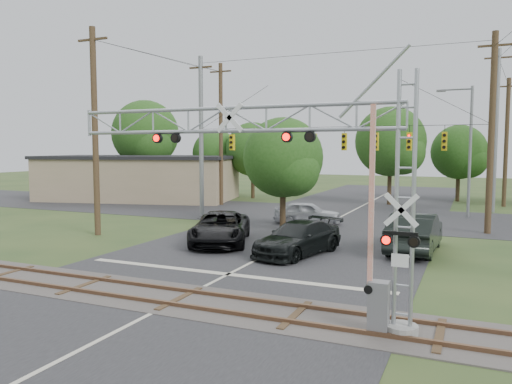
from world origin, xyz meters
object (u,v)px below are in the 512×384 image
at_px(pickup_black, 220,228).
at_px(streetlight, 468,144).
at_px(car_dark, 298,238).
at_px(sedan_silver, 307,213).
at_px(crossing_gantry, 289,170).
at_px(commercial_building, 140,177).
at_px(traffic_signal_span, 342,137).

bearing_deg(pickup_black, streetlight, 33.53).
relative_size(car_dark, sedan_silver, 1.23).
xyz_separation_m(crossing_gantry, streetlight, (4.28, 25.40, 0.88)).
xyz_separation_m(pickup_black, car_dark, (4.56, -0.93, -0.05)).
relative_size(pickup_black, sedan_silver, 1.36).
height_order(crossing_gantry, commercial_building, crossing_gantry).
relative_size(commercial_building, streetlight, 2.12).
bearing_deg(crossing_gantry, commercial_building, 133.34).
height_order(car_dark, sedan_silver, car_dark).
relative_size(sedan_silver, streetlight, 0.47).
bearing_deg(streetlight, pickup_black, -125.64).
distance_m(crossing_gantry, sedan_silver, 18.79).
relative_size(crossing_gantry, traffic_signal_span, 0.56).
relative_size(crossing_gantry, sedan_silver, 2.50).
distance_m(car_dark, streetlight, 18.77).
bearing_deg(commercial_building, crossing_gantry, -59.78).
height_order(commercial_building, streetlight, streetlight).
relative_size(traffic_signal_span, streetlight, 2.08).
xyz_separation_m(pickup_black, commercial_building, (-17.72, 16.93, 1.30)).
height_order(crossing_gantry, streetlight, streetlight).
bearing_deg(car_dark, sedan_silver, 120.01).
xyz_separation_m(sedan_silver, streetlight, (9.40, 7.68, 4.47)).
bearing_deg(crossing_gantry, streetlight, 80.44).
xyz_separation_m(crossing_gantry, car_dark, (-2.61, 8.51, -3.55)).
bearing_deg(traffic_signal_span, crossing_gantry, -80.59).
bearing_deg(pickup_black, commercial_building, 115.48).
relative_size(pickup_black, car_dark, 1.11).
distance_m(pickup_black, car_dark, 4.65).
bearing_deg(traffic_signal_span, streetlight, 43.89).
height_order(crossing_gantry, pickup_black, crossing_gantry).
bearing_deg(car_dark, pickup_black, -176.75).
bearing_deg(streetlight, car_dark, -112.19).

